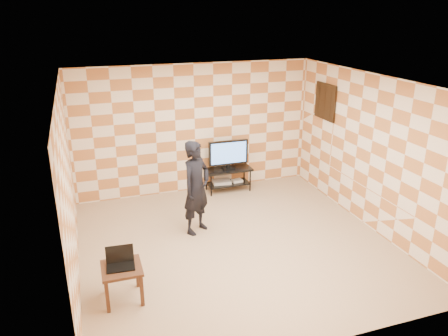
{
  "coord_description": "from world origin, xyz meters",
  "views": [
    {
      "loc": [
        -2.23,
        -6.02,
        3.73
      ],
      "look_at": [
        0.0,
        0.6,
        1.15
      ],
      "focal_mm": 35.0,
      "sensor_mm": 36.0,
      "label": 1
    }
  ],
  "objects_px": {
    "tv": "(228,153)",
    "person": "(196,188)",
    "tv_stand": "(228,175)",
    "side_table": "(122,273)"
  },
  "relations": [
    {
      "from": "tv_stand",
      "to": "side_table",
      "type": "height_order",
      "value": "same"
    },
    {
      "from": "tv_stand",
      "to": "tv",
      "type": "distance_m",
      "value": 0.48
    },
    {
      "from": "tv_stand",
      "to": "tv",
      "type": "xyz_separation_m",
      "value": [
        0.0,
        -0.0,
        0.48
      ]
    },
    {
      "from": "person",
      "to": "side_table",
      "type": "bearing_deg",
      "value": -168.63
    },
    {
      "from": "tv_stand",
      "to": "person",
      "type": "relative_size",
      "value": 0.6
    },
    {
      "from": "tv_stand",
      "to": "person",
      "type": "xyz_separation_m",
      "value": [
        -1.12,
        -1.54,
        0.46
      ]
    },
    {
      "from": "tv",
      "to": "person",
      "type": "bearing_deg",
      "value": -125.93
    },
    {
      "from": "side_table",
      "to": "person",
      "type": "height_order",
      "value": "person"
    },
    {
      "from": "tv",
      "to": "person",
      "type": "height_order",
      "value": "person"
    },
    {
      "from": "tv_stand",
      "to": "tv",
      "type": "relative_size",
      "value": 1.16
    }
  ]
}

